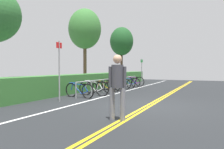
{
  "coord_description": "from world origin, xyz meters",
  "views": [
    {
      "loc": [
        -8.19,
        -2.23,
        1.42
      ],
      "look_at": [
        3.4,
        3.08,
        1.04
      ],
      "focal_mm": 36.0,
      "sensor_mm": 36.0,
      "label": 1
    }
  ],
  "objects": [
    {
      "name": "sign_post_near",
      "position": [
        -0.57,
        3.7,
        1.51
      ],
      "size": [
        0.36,
        0.06,
        2.54
      ],
      "color": "gray",
      "rests_on": "ground_plane"
    },
    {
      "name": "bicycle_3",
      "position": [
        3.71,
        3.6,
        0.32
      ],
      "size": [
        0.55,
        1.64,
        0.68
      ],
      "color": "black",
      "rests_on": "ground_plane"
    },
    {
      "name": "hedge_backdrop",
      "position": [
        6.1,
        5.26,
        0.52
      ],
      "size": [
        17.38,
        1.04,
        1.03
      ],
      "primitive_type": "cube",
      "color": "#387533",
      "rests_on": "ground_plane"
    },
    {
      "name": "centre_line_yellow_outer",
      "position": [
        0.0,
        0.08,
        0.0
      ],
      "size": [
        33.61,
        0.1,
        0.0
      ],
      "primitive_type": "cube",
      "color": "gold",
      "rests_on": "ground_plane"
    },
    {
      "name": "tree_mid",
      "position": [
        6.13,
        6.55,
        4.27
      ],
      "size": [
        2.41,
        2.41,
        5.78
      ],
      "color": "brown",
      "rests_on": "ground_plane"
    },
    {
      "name": "bicycle_4",
      "position": [
        4.68,
        3.64,
        0.35
      ],
      "size": [
        0.46,
        1.71,
        0.74
      ],
      "color": "black",
      "rests_on": "ground_plane"
    },
    {
      "name": "tree_far_right",
      "position": [
        13.3,
        6.53,
        4.12
      ],
      "size": [
        2.4,
        2.4,
        5.6
      ],
      "color": "#473323",
      "rests_on": "ground_plane"
    },
    {
      "name": "bicycle_2",
      "position": [
        2.82,
        3.51,
        0.33
      ],
      "size": [
        0.54,
        1.72,
        0.71
      ],
      "color": "black",
      "rests_on": "ground_plane"
    },
    {
      "name": "bicycle_7",
      "position": [
        7.38,
        3.55,
        0.34
      ],
      "size": [
        0.46,
        1.77,
        0.72
      ],
      "color": "black",
      "rests_on": "ground_plane"
    },
    {
      "name": "bike_rack",
      "position": [
        4.6,
        3.53,
        0.58
      ],
      "size": [
        8.43,
        0.05,
        0.77
      ],
      "color": "#9EA0A5",
      "rests_on": "ground_plane"
    },
    {
      "name": "bicycle_6",
      "position": [
        6.46,
        3.54,
        0.32
      ],
      "size": [
        0.46,
        1.69,
        0.68
      ],
      "color": "black",
      "rests_on": "ground_plane"
    },
    {
      "name": "bicycle_1",
      "position": [
        1.91,
        3.43,
        0.37
      ],
      "size": [
        0.46,
        1.76,
        0.79
      ],
      "color": "black",
      "rests_on": "ground_plane"
    },
    {
      "name": "ground_plane",
      "position": [
        0.0,
        0.0,
        -0.03
      ],
      "size": [
        37.35,
        11.25,
        0.05
      ],
      "primitive_type": "cube",
      "color": "#232628"
    },
    {
      "name": "centre_line_yellow_inner",
      "position": [
        0.0,
        -0.08,
        0.0
      ],
      "size": [
        33.61,
        0.1,
        0.0
      ],
      "primitive_type": "cube",
      "color": "gold",
      "rests_on": "ground_plane"
    },
    {
      "name": "bike_lane_stripe_white",
      "position": [
        0.0,
        2.69,
        0.0
      ],
      "size": [
        33.61,
        0.12,
        0.0
      ],
      "primitive_type": "cube",
      "color": "white",
      "rests_on": "ground_plane"
    },
    {
      "name": "pedestrian",
      "position": [
        -2.66,
        0.14,
        1.03
      ],
      "size": [
        0.32,
        0.48,
        1.77
      ],
      "color": "slate",
      "rests_on": "ground_plane"
    },
    {
      "name": "bicycle_0",
      "position": [
        0.84,
        3.63,
        0.35
      ],
      "size": [
        0.46,
        1.75,
        0.74
      ],
      "color": "black",
      "rests_on": "ground_plane"
    },
    {
      "name": "bicycle_8",
      "position": [
        8.35,
        3.49,
        0.36
      ],
      "size": [
        0.46,
        1.75,
        0.78
      ],
      "color": "black",
      "rests_on": "ground_plane"
    },
    {
      "name": "sign_post_far",
      "position": [
        9.82,
        3.3,
        1.31
      ],
      "size": [
        0.36,
        0.09,
        2.17
      ],
      "color": "gray",
      "rests_on": "ground_plane"
    },
    {
      "name": "bicycle_5",
      "position": [
        5.59,
        3.59,
        0.34
      ],
      "size": [
        0.46,
        1.75,
        0.73
      ],
      "color": "black",
      "rests_on": "ground_plane"
    }
  ]
}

